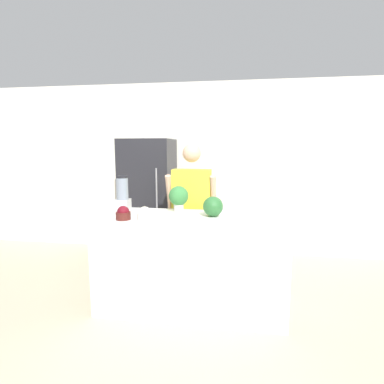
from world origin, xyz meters
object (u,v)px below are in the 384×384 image
(refrigerator, at_px, (149,199))
(bowl_cream, at_px, (145,214))
(person, at_px, (192,212))
(watermelon, at_px, (213,206))
(potted_plant, at_px, (179,197))
(bowl_cherries, at_px, (123,214))
(blender, at_px, (122,194))

(refrigerator, distance_m, bowl_cream, 1.59)
(person, xyz_separation_m, watermelon, (0.31, -0.62, 0.20))
(person, xyz_separation_m, potted_plant, (-0.08, -0.38, 0.25))
(bowl_cherries, xyz_separation_m, potted_plant, (0.46, 0.44, 0.10))
(bowl_cherries, bearing_deg, blender, 112.17)
(watermelon, relative_size, blender, 0.52)
(watermelon, distance_m, bowl_cream, 0.67)
(bowl_cherries, xyz_separation_m, bowl_cream, (0.22, 0.00, -0.00))
(bowl_cherries, height_order, bowl_cream, same)
(potted_plant, bearing_deg, person, 77.58)
(bowl_cream, height_order, potted_plant, potted_plant)
(watermelon, height_order, blender, blender)
(person, distance_m, bowl_cherries, 0.99)
(blender, bearing_deg, bowl_cherries, -67.83)
(refrigerator, height_order, person, refrigerator)
(refrigerator, relative_size, person, 1.05)
(bowl_cherries, bearing_deg, potted_plant, 43.45)
(refrigerator, relative_size, watermelon, 8.74)
(person, distance_m, blender, 0.86)
(bowl_cherries, relative_size, bowl_cream, 1.00)
(bowl_cream, bearing_deg, potted_plant, 60.53)
(refrigerator, distance_m, watermelon, 1.71)
(watermelon, height_order, potted_plant, potted_plant)
(blender, xyz_separation_m, potted_plant, (0.64, 0.00, -0.02))
(person, distance_m, bowl_cream, 0.89)
(refrigerator, bearing_deg, person, -43.13)
(bowl_cherries, bearing_deg, watermelon, 13.29)
(bowl_cream, bearing_deg, bowl_cherries, -179.17)
(refrigerator, height_order, bowl_cream, refrigerator)
(bowl_cherries, distance_m, bowl_cream, 0.22)
(watermelon, bearing_deg, refrigerator, 128.80)
(refrigerator, xyz_separation_m, blender, (0.04, -1.09, 0.24))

